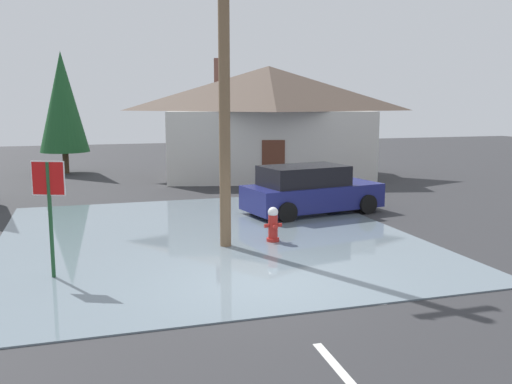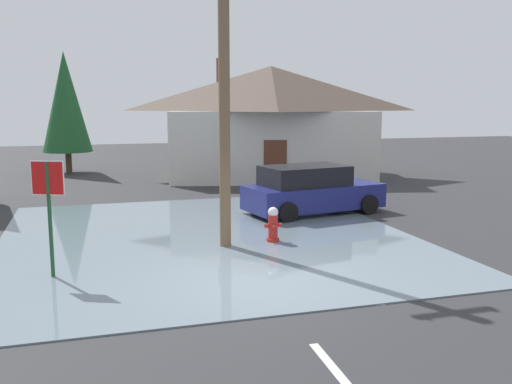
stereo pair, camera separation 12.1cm
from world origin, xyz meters
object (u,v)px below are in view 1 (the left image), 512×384
Objects in this scene: parked_car at (310,190)px; fire_hydrant at (273,225)px; stop_sign_near at (49,196)px; pine_tree_mid_left at (63,102)px; utility_pole at (224,86)px; house at (268,120)px.

fire_hydrant is at bearing -125.98° from parked_car.
parked_car is (2.43, 3.34, 0.30)m from fire_hydrant.
pine_tree_mid_left reaches higher than stop_sign_near.
pine_tree_mid_left is (-7.93, 13.50, 2.86)m from parked_car.
stop_sign_near is 0.40× the size of pine_tree_mid_left.
utility_pole is at bearing -137.35° from parked_car.
stop_sign_near is 5.74m from fire_hydrant.
fire_hydrant is (5.37, 1.56, -1.29)m from stop_sign_near.
parked_car is at bearing 32.16° from stop_sign_near.
utility_pole is 17.45m from pine_tree_mid_left.
pine_tree_mid_left is (-0.13, 18.40, 1.87)m from stop_sign_near.
house is (9.37, 13.99, 1.01)m from stop_sign_near.
utility_pole is at bearing -112.92° from house.
stop_sign_near is 18.50m from pine_tree_mid_left.
utility_pole reaches higher than pine_tree_mid_left.
pine_tree_mid_left is (-4.20, 16.94, -0.40)m from utility_pole.
utility_pole reaches higher than house.
stop_sign_near is 16.87m from house.
utility_pole is (4.07, 1.46, 2.27)m from stop_sign_near.
stop_sign_near is at bearing -163.82° from fire_hydrant.
pine_tree_mid_left is at bearing 155.09° from house.
pine_tree_mid_left is at bearing 108.08° from fire_hydrant.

